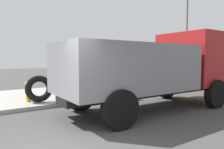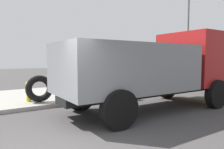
% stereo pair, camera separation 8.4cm
% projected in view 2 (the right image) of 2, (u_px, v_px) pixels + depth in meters
% --- Properties ---
extents(sidewalk_curb, '(36.00, 5.00, 0.15)m').
position_uv_depth(sidewalk_curb, '(6.00, 99.00, 9.56)').
color(sidewalk_curb, '#99968E').
rests_on(sidewalk_curb, ground).
extents(fire_hydrant, '(0.23, 0.51, 0.84)m').
position_uv_depth(fire_hydrant, '(29.00, 91.00, 8.69)').
color(fire_hydrant, yellow).
rests_on(fire_hydrant, sidewalk_curb).
extents(loose_tire, '(1.12, 0.51, 1.10)m').
position_uv_depth(loose_tire, '(39.00, 89.00, 8.55)').
color(loose_tire, black).
rests_on(loose_tire, sidewalk_curb).
extents(stop_sign, '(0.76, 0.08, 2.10)m').
position_uv_depth(stop_sign, '(100.00, 65.00, 10.04)').
color(stop_sign, gray).
rests_on(stop_sign, sidewalk_curb).
extents(dump_truck_gray, '(7.04, 2.88, 3.00)m').
position_uv_depth(dump_truck_gray, '(154.00, 67.00, 8.00)').
color(dump_truck_gray, slate).
rests_on(dump_truck_gray, ground).
extents(street_light_pole, '(0.12, 0.12, 6.95)m').
position_uv_depth(street_light_pole, '(188.00, 32.00, 13.65)').
color(street_light_pole, '#595B5E').
rests_on(street_light_pole, sidewalk_curb).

